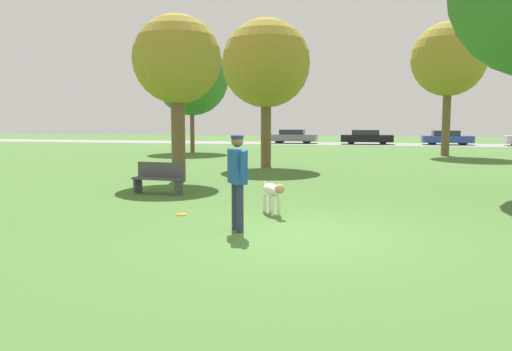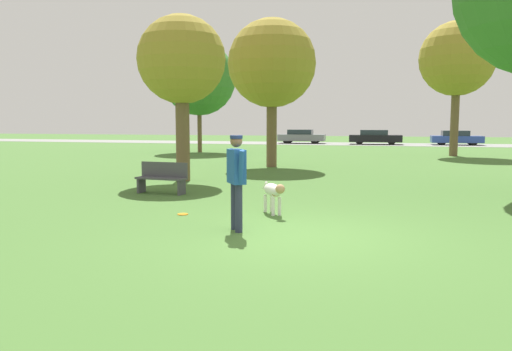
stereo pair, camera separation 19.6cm
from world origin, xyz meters
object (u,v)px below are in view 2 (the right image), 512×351
Objects in this scene: person at (236,174)px; tree_far_left at (199,79)px; dog at (273,191)px; parked_car_grey at (301,136)px; parked_car_black at (375,137)px; tree_far_right at (457,59)px; park_bench at (162,177)px; frisbee at (183,214)px; tree_mid_center at (272,64)px; tree_near_left at (182,61)px; parked_car_blue at (456,138)px.

tree_far_left is (-9.13, 21.44, 3.60)m from person.
dog is 0.24× the size of parked_car_grey.
person is 0.39× the size of parked_car_black.
tree_far_right is 20.79m from park_bench.
park_bench is at bearing 122.89° from frisbee.
tree_far_left is at bearing 113.26° from park_bench.
tree_far_left is (-15.19, -0.38, -0.77)m from tree_far_right.
parked_car_grey is (-2.77, 23.30, -3.73)m from tree_mid_center.
parked_car_grey is at bearing 175.07° from parked_car_black.
tree_far_right is at bearing 56.37° from tree_near_left.
parked_car_blue is at bearing 4.14° from parked_car_black.
parked_car_blue is at bearing 133.22° from dog.
frisbee is (-1.55, 1.19, -1.01)m from person.
parked_car_grey is (-5.09, 35.83, -0.39)m from person.
parked_car_grey is 12.98m from parked_car_blue.
park_bench is at bearing -96.66° from tree_mid_center.
parked_car_blue is at bearing 133.09° from person.
tree_mid_center is (-0.78, 11.34, 4.35)m from frisbee.
tree_near_left is (-3.94, 6.78, 2.84)m from person.
tree_far_right reaches higher than park_bench.
person reaches higher than parked_car_grey.
dog is at bearing -50.13° from tree_near_left.
tree_near_left is 15.57m from tree_far_left.
parked_car_grey is 31.94m from park_bench.
tree_mid_center reaches higher than frisbee.
frisbee is 0.06× the size of parked_car_blue.
tree_mid_center is (1.62, 5.75, 0.50)m from tree_near_left.
dog is 0.14× the size of tree_far_left.
parked_car_blue is at bearing 74.88° from frisbee.
person reaches higher than parked_car_blue.
park_bench is (0.62, -2.84, -3.41)m from tree_near_left.
tree_near_left reaches higher than dog.
frisbee is 0.04× the size of tree_near_left.
parked_car_grey is (4.04, 14.39, -3.99)m from tree_far_left.
tree_far_right reaches higher than frisbee.
tree_mid_center is at bearing -52.62° from tree_far_left.
person is 0.41× the size of parked_car_grey.
parked_car_grey is 0.94× the size of parked_car_black.
parked_car_blue is 34.07m from park_bench.
person is 8.34m from tree_near_left.
parked_car_blue is (7.63, 34.36, 0.12)m from dog.
parked_car_grey is at bearing 74.31° from tree_far_left.
tree_near_left is at bearing -113.37° from parked_car_blue.
dog is 34.51m from parked_car_grey.
frisbee is at bearing -107.19° from dog.
frisbee is 0.03× the size of tree_far_left.
person is at bearing -79.49° from tree_mid_center.
tree_near_left is 5.99m from tree_mid_center.
tree_mid_center reaches higher than parked_car_blue.
parked_car_blue is at bearing 68.03° from tree_near_left.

